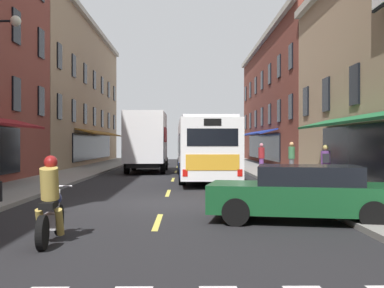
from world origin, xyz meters
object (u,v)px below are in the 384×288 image
at_px(sedan_near, 303,193).
at_px(pedestrian_mid, 261,157).
at_px(pedestrian_near, 326,165).
at_px(sedan_mid, 154,156).
at_px(transit_bus, 203,148).
at_px(pedestrian_far, 292,158).
at_px(box_truck, 147,142).
at_px(motorcycle_rider, 51,205).

height_order(sedan_near, pedestrian_mid, pedestrian_mid).
relative_size(sedan_near, pedestrian_near, 2.77).
bearing_deg(sedan_mid, transit_bus, -77.08).
bearing_deg(pedestrian_far, pedestrian_near, -35.01).
bearing_deg(sedan_mid, pedestrian_mid, -60.55).
distance_m(sedan_near, pedestrian_far, 15.12).
distance_m(sedan_mid, pedestrian_near, 23.63).
xyz_separation_m(box_truck, motorcycle_rider, (-0.07, -21.33, -1.25)).
xyz_separation_m(transit_bus, sedan_near, (1.91, -13.35, -0.93)).
bearing_deg(pedestrian_far, sedan_mid, 178.20).
relative_size(pedestrian_near, pedestrian_mid, 0.97).
xyz_separation_m(motorcycle_rider, pedestrian_near, (8.09, 9.52, 0.32)).
bearing_deg(sedan_mid, sedan_near, -79.23).
xyz_separation_m(transit_bus, sedan_mid, (-3.68, 16.03, -0.90)).
distance_m(motorcycle_rider, pedestrian_near, 12.49).
xyz_separation_m(pedestrian_near, pedestrian_mid, (-1.05, 9.33, 0.01)).
bearing_deg(sedan_near, pedestrian_mid, 84.34).
bearing_deg(box_truck, motorcycle_rider, -90.18).
distance_m(sedan_near, pedestrian_mid, 16.66).
height_order(sedan_mid, pedestrian_near, pedestrian_near).
height_order(motorcycle_rider, pedestrian_far, pedestrian_far).
bearing_deg(transit_bus, motorcycle_rider, -102.58).
bearing_deg(box_truck, transit_bus, -59.13).
bearing_deg(pedestrian_far, pedestrian_mid, -174.21).
relative_size(transit_bus, sedan_near, 2.51).
bearing_deg(pedestrian_near, transit_bus, 140.73).
bearing_deg(pedestrian_far, motorcycle_rider, -58.69).
bearing_deg(pedestrian_near, box_truck, 137.87).
height_order(sedan_mid, pedestrian_far, pedestrian_far).
xyz_separation_m(sedan_mid, pedestrian_mid, (7.23, -12.81, 0.31)).
bearing_deg(pedestrian_near, pedestrian_far, 101.10).
distance_m(sedan_near, motorcycle_rider, 5.85).
relative_size(sedan_near, pedestrian_far, 2.58).
distance_m(transit_bus, pedestrian_mid, 4.83).
distance_m(motorcycle_rider, pedestrian_mid, 20.11).
bearing_deg(box_truck, pedestrian_far, -27.00).
distance_m(box_truck, pedestrian_near, 14.31).
bearing_deg(sedan_near, pedestrian_far, 78.42).
distance_m(sedan_near, sedan_mid, 29.91).
height_order(sedan_mid, motorcycle_rider, motorcycle_rider).
relative_size(sedan_mid, motorcycle_rider, 2.25).
xyz_separation_m(sedan_mid, motorcycle_rider, (0.19, -31.65, -0.02)).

